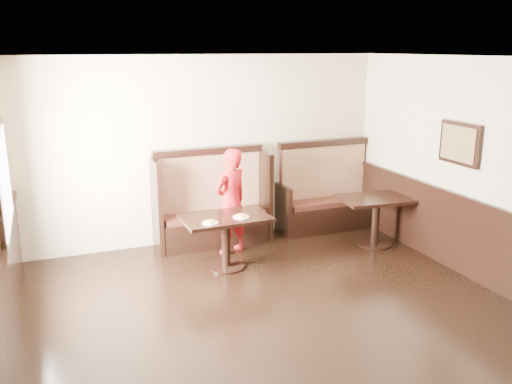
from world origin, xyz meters
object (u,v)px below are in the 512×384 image
booth_main (212,209)px  table_neighbor (376,209)px  child (231,201)px  table_main (226,229)px  booth_neighbor (326,199)px

booth_main → table_neighbor: (2.25, -1.01, 0.03)m
table_neighbor → child: 2.18m
table_main → table_neighbor: table_neighbor is taller
booth_main → table_main: bearing=-96.6°
booth_neighbor → child: child is taller
booth_neighbor → child: (-1.81, -0.49, 0.29)m
booth_neighbor → table_main: 2.31m
booth_neighbor → table_main: (-2.07, -1.02, 0.08)m
booth_main → booth_neighbor: (1.95, -0.00, -0.05)m
table_main → table_neighbor: 2.37m
booth_neighbor → child: bearing=-164.8°
booth_neighbor → table_neighbor: size_ratio=1.44×
booth_main → child: 0.57m
table_main → child: child is taller
booth_main → table_neighbor: size_ratio=1.53×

